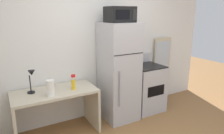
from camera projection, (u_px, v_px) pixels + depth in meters
wall_back_white at (98, 47)px, 3.83m from camera, size 5.00×0.10×2.60m
desk at (56, 104)px, 3.25m from camera, size 1.27×0.64×0.75m
desk_lamp at (31, 78)px, 3.05m from camera, size 0.14×0.12×0.35m
paper_towel_roll at (51, 88)px, 2.97m from camera, size 0.11×0.11×0.24m
spray_bottle at (73, 84)px, 3.22m from camera, size 0.06×0.06×0.25m
refrigerator at (119, 72)px, 3.72m from camera, size 0.58×0.66×1.76m
microwave at (120, 15)px, 3.44m from camera, size 0.46×0.35×0.26m
oven_range at (146, 87)px, 4.15m from camera, size 0.62×0.61×1.10m
leaning_mirror at (161, 69)px, 4.60m from camera, size 0.44×0.03×1.40m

